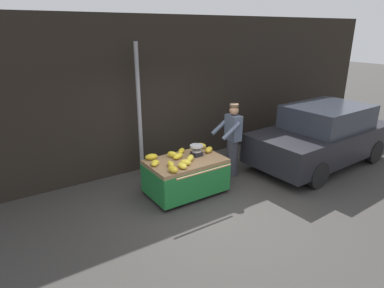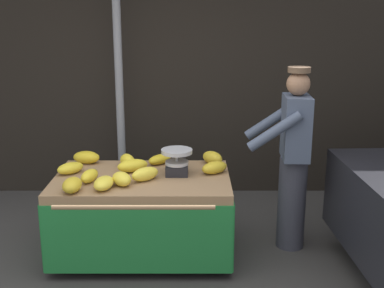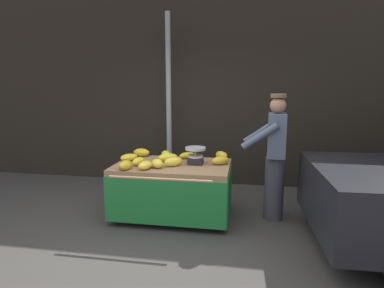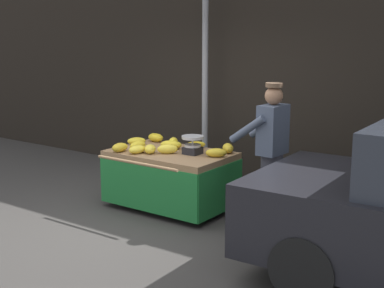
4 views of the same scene
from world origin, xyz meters
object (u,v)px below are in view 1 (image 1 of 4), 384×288
(banana_bunch_9, at_px, (171,164))
(banana_bunch_6, at_px, (186,162))
(banana_bunch_2, at_px, (181,151))
(banana_bunch_1, at_px, (155,163))
(vendor_person, at_px, (232,140))
(banana_bunch_3, at_px, (201,146))
(weighing_scale, at_px, (197,150))
(banana_bunch_8, at_px, (173,169))
(banana_bunch_0, at_px, (151,157))
(banana_bunch_11, at_px, (209,150))
(banana_bunch_5, at_px, (190,158))
(banana_bunch_10, at_px, (178,156))
(parked_car, at_px, (322,136))
(banana_cart, at_px, (186,169))
(banana_bunch_4, at_px, (172,154))
(street_pole, at_px, (139,113))
(banana_bunch_7, at_px, (182,166))

(banana_bunch_9, bearing_deg, banana_bunch_6, -17.50)
(banana_bunch_2, bearing_deg, banana_bunch_1, -159.68)
(vendor_person, bearing_deg, banana_bunch_3, 163.98)
(weighing_scale, relative_size, banana_bunch_2, 1.08)
(banana_bunch_8, xyz_separation_m, vendor_person, (1.90, 0.55, 0.06))
(weighing_scale, distance_m, banana_bunch_0, 0.95)
(banana_bunch_9, height_order, banana_bunch_11, banana_bunch_11)
(banana_bunch_5, relative_size, banana_bunch_9, 1.11)
(banana_bunch_10, xyz_separation_m, parked_car, (3.82, -0.68, -0.06))
(banana_bunch_2, distance_m, banana_bunch_11, 0.59)
(banana_bunch_8, xyz_separation_m, banana_bunch_10, (0.43, 0.52, -0.00))
(banana_cart, relative_size, banana_bunch_4, 7.23)
(banana_bunch_1, distance_m, vendor_person, 2.03)
(banana_cart, xyz_separation_m, banana_bunch_5, (0.04, -0.11, 0.27))
(banana_bunch_8, bearing_deg, vendor_person, 16.10)
(banana_bunch_1, distance_m, banana_bunch_11, 1.31)
(banana_bunch_8, xyz_separation_m, parked_car, (4.26, -0.16, -0.07))
(banana_bunch_0, xyz_separation_m, banana_bunch_3, (1.22, -0.03, 0.00))
(street_pole, xyz_separation_m, banana_bunch_0, (-0.21, -0.93, -0.70))
(banana_bunch_5, bearing_deg, banana_bunch_8, -154.13)
(street_pole, relative_size, vendor_person, 1.77)
(banana_bunch_8, distance_m, banana_bunch_10, 0.68)
(banana_bunch_0, xyz_separation_m, banana_bunch_5, (0.61, -0.51, -0.00))
(banana_cart, height_order, vendor_person, vendor_person)
(banana_bunch_9, bearing_deg, banana_bunch_1, 134.09)
(banana_bunch_4, relative_size, banana_bunch_11, 0.84)
(banana_bunch_7, height_order, banana_bunch_11, banana_bunch_11)
(banana_bunch_0, relative_size, banana_bunch_5, 0.97)
(vendor_person, bearing_deg, banana_cart, -173.17)
(banana_bunch_1, xyz_separation_m, banana_bunch_11, (1.31, 0.00, 0.00))
(banana_bunch_5, bearing_deg, banana_bunch_0, 140.43)
(weighing_scale, xyz_separation_m, banana_bunch_4, (-0.47, 0.21, -0.05))
(banana_bunch_0, bearing_deg, banana_bunch_3, -1.19)
(vendor_person, bearing_deg, banana_bunch_1, -177.79)
(parked_car, bearing_deg, banana_bunch_4, 168.21)
(banana_bunch_0, height_order, banana_bunch_6, banana_bunch_0)
(street_pole, height_order, banana_bunch_4, street_pole)
(weighing_scale, xyz_separation_m, banana_bunch_2, (-0.18, 0.32, -0.07))
(banana_bunch_0, xyz_separation_m, banana_bunch_6, (0.43, -0.63, -0.00))
(banana_bunch_1, xyz_separation_m, banana_bunch_2, (0.79, 0.29, -0.01))
(banana_bunch_4, xyz_separation_m, banana_bunch_8, (-0.37, -0.66, -0.01))
(street_pole, relative_size, banana_bunch_8, 12.38)
(weighing_scale, xyz_separation_m, banana_bunch_8, (-0.84, -0.45, -0.06))
(banana_bunch_2, bearing_deg, banana_cart, -109.55)
(banana_bunch_10, height_order, vendor_person, vendor_person)
(banana_bunch_10, bearing_deg, banana_bunch_8, -129.50)
(street_pole, height_order, banana_bunch_10, street_pole)
(banana_bunch_5, bearing_deg, banana_bunch_3, 38.56)
(banana_bunch_6, xyz_separation_m, vendor_person, (1.52, 0.40, 0.06))
(banana_bunch_1, distance_m, banana_bunch_5, 0.72)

